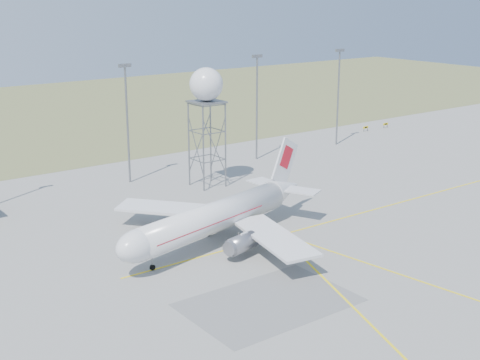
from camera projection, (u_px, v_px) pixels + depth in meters
grass_strip at (35, 115)px, 179.56m from camera, size 400.00×120.00×0.03m
mast_b at (127, 114)px, 113.35m from camera, size 2.20×0.50×20.50m
mast_c at (257, 99)px, 129.39m from camera, size 2.20×0.50×20.50m
mast_d at (338, 89)px, 142.00m from camera, size 2.20×0.50×20.50m
taxi_sign_near at (366, 128)px, 158.62m from camera, size 1.60×0.17×1.20m
taxi_sign_far at (386, 124)px, 162.63m from camera, size 1.60×0.17×1.20m
airliner_main at (216, 217)px, 87.24m from camera, size 34.58×32.96×11.87m
radar_tower at (207, 121)px, 111.35m from camera, size 5.56×5.56×20.14m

